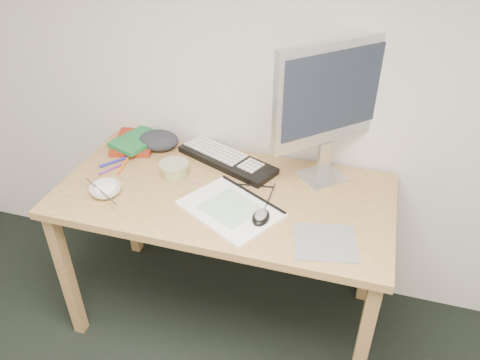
# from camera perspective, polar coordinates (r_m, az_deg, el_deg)

# --- Properties ---
(desk) EXTENTS (1.40, 0.70, 0.75)m
(desk) POSITION_cam_1_polar(r_m,az_deg,el_deg) (2.01, -1.97, -3.38)
(desk) COLOR tan
(desk) RESTS_ON ground
(mousepad) EXTENTS (0.26, 0.25, 0.00)m
(mousepad) POSITION_cam_1_polar(r_m,az_deg,el_deg) (1.74, 10.31, -7.45)
(mousepad) COLOR gray
(mousepad) RESTS_ON desk
(sketchpad) EXTENTS (0.46, 0.42, 0.01)m
(sketchpad) POSITION_cam_1_polar(r_m,az_deg,el_deg) (1.86, -1.21, -3.55)
(sketchpad) COLOR white
(sketchpad) RESTS_ON desk
(keyboard) EXTENTS (0.51, 0.34, 0.03)m
(keyboard) POSITION_cam_1_polar(r_m,az_deg,el_deg) (2.15, -1.59, 2.47)
(keyboard) COLOR black
(keyboard) RESTS_ON desk
(monitor) EXTENTS (0.40, 0.39, 0.61)m
(monitor) POSITION_cam_1_polar(r_m,az_deg,el_deg) (1.91, 11.04, 9.89)
(monitor) COLOR silver
(monitor) RESTS_ON desk
(mouse) EXTENTS (0.07, 0.11, 0.04)m
(mouse) POSITION_cam_1_polar(r_m,az_deg,el_deg) (1.80, 2.56, -4.28)
(mouse) COLOR black
(mouse) RESTS_ON sketchpad
(rice_bowl) EXTENTS (0.16, 0.16, 0.04)m
(rice_bowl) POSITION_cam_1_polar(r_m,az_deg,el_deg) (2.02, -16.05, -1.22)
(rice_bowl) COLOR silver
(rice_bowl) RESTS_ON desk
(chopsticks) EXTENTS (0.22, 0.15, 0.02)m
(chopsticks) POSITION_cam_1_polar(r_m,az_deg,el_deg) (1.98, -16.59, -1.31)
(chopsticks) COLOR #BABABD
(chopsticks) RESTS_ON rice_bowl
(fruit_tub) EXTENTS (0.16, 0.16, 0.06)m
(fruit_tub) POSITION_cam_1_polar(r_m,az_deg,el_deg) (2.07, -7.99, 1.30)
(fruit_tub) COLOR gold
(fruit_tub) RESTS_ON desk
(book_red) EXTENTS (0.25, 0.30, 0.03)m
(book_red) POSITION_cam_1_polar(r_m,az_deg,el_deg) (2.35, -12.67, 4.54)
(book_red) COLOR maroon
(book_red) RESTS_ON desk
(book_green) EXTENTS (0.24, 0.28, 0.02)m
(book_green) POSITION_cam_1_polar(r_m,az_deg,el_deg) (2.32, -12.43, 4.75)
(book_green) COLOR #1B6E36
(book_green) RESTS_ON book_red
(cloth_lump) EXTENTS (0.17, 0.14, 0.07)m
(cloth_lump) POSITION_cam_1_polar(r_m,az_deg,el_deg) (2.30, -9.90, 4.77)
(cloth_lump) COLOR #2A2E32
(cloth_lump) RESTS_ON desk
(pencil_pink) EXTENTS (0.15, 0.09, 0.01)m
(pencil_pink) POSITION_cam_1_polar(r_m,az_deg,el_deg) (1.99, -3.99, -0.96)
(pencil_pink) COLOR pink
(pencil_pink) RESTS_ON desk
(pencil_tan) EXTENTS (0.13, 0.10, 0.01)m
(pencil_tan) POSITION_cam_1_polar(r_m,az_deg,el_deg) (1.96, -0.79, -1.35)
(pencil_tan) COLOR tan
(pencil_tan) RESTS_ON desk
(pencil_black) EXTENTS (0.18, 0.03, 0.01)m
(pencil_black) POSITION_cam_1_polar(r_m,az_deg,el_deg) (2.00, 1.59, -0.67)
(pencil_black) COLOR black
(pencil_black) RESTS_ON desk
(marker_blue) EXTENTS (0.10, 0.12, 0.01)m
(marker_blue) POSITION_cam_1_polar(r_m,az_deg,el_deg) (2.23, -15.07, 2.17)
(marker_blue) COLOR #211EA3
(marker_blue) RESTS_ON desk
(marker_orange) EXTENTS (0.03, 0.14, 0.01)m
(marker_orange) POSITION_cam_1_polar(r_m,az_deg,el_deg) (2.19, -14.03, 1.77)
(marker_orange) COLOR orange
(marker_orange) RESTS_ON desk
(marker_purple) EXTENTS (0.07, 0.11, 0.01)m
(marker_purple) POSITION_cam_1_polar(r_m,az_deg,el_deg) (2.18, -15.53, 1.24)
(marker_purple) COLOR #6B268D
(marker_purple) RESTS_ON desk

